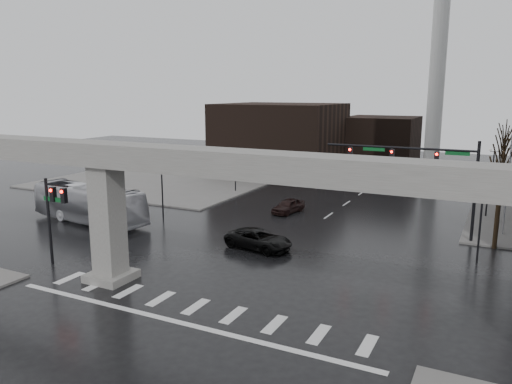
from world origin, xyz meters
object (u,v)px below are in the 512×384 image
city_bus (89,203)px  pickup_truck (259,239)px  far_car (288,206)px

city_bus → pickup_truck: bearing=-83.0°
far_car → pickup_truck: bearing=-67.6°
pickup_truck → far_car: bearing=21.5°
pickup_truck → city_bus: bearing=99.1°
pickup_truck → far_car: (-2.41, 11.41, -0.03)m
city_bus → far_car: size_ratio=3.04×
pickup_truck → city_bus: (-17.23, 0.13, 1.01)m
pickup_truck → far_car: pickup_truck is taller
pickup_truck → far_car: size_ratio=1.29×
pickup_truck → city_bus: city_bus is taller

